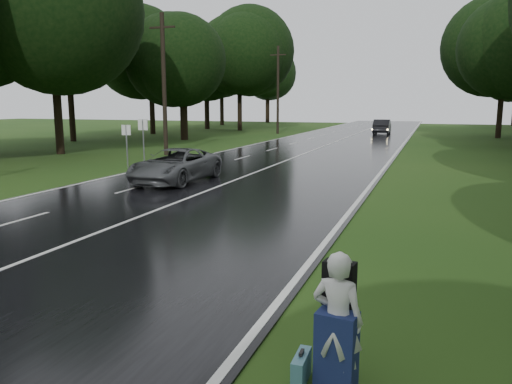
% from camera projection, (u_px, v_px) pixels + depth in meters
% --- Properties ---
extents(ground, '(160.00, 160.00, 0.00)m').
position_uv_depth(ground, '(50.00, 253.00, 11.38)').
color(ground, '#254314').
rests_on(ground, ground).
extents(road, '(12.00, 140.00, 0.04)m').
position_uv_depth(road, '(289.00, 160.00, 29.93)').
color(road, black).
rests_on(road, ground).
extents(lane_center, '(0.12, 140.00, 0.01)m').
position_uv_depth(lane_center, '(289.00, 159.00, 29.92)').
color(lane_center, silver).
rests_on(lane_center, road).
extents(grey_car, '(2.42, 5.13, 1.42)m').
position_uv_depth(grey_car, '(175.00, 165.00, 21.30)').
color(grey_car, '#4B4D50').
rests_on(grey_car, road).
extents(far_car, '(1.81, 4.90, 1.60)m').
position_uv_depth(far_car, '(382.00, 127.00, 54.54)').
color(far_car, black).
rests_on(far_car, road).
extents(hitchhiker, '(0.67, 0.62, 1.70)m').
position_uv_depth(hitchhiker, '(337.00, 325.00, 5.88)').
color(hitchhiker, silver).
rests_on(hitchhiker, ground).
extents(suitcase, '(0.16, 0.51, 0.36)m').
position_uv_depth(suitcase, '(301.00, 368.00, 6.06)').
color(suitcase, teal).
rests_on(suitcase, ground).
extents(utility_pole_mid, '(1.80, 0.28, 9.03)m').
position_uv_depth(utility_pole_mid, '(166.00, 155.00, 32.89)').
color(utility_pole_mid, black).
rests_on(utility_pole_mid, ground).
extents(utility_pole_far, '(1.80, 0.28, 9.59)m').
position_uv_depth(utility_pole_far, '(278.00, 134.00, 56.08)').
color(utility_pole_far, black).
rests_on(utility_pole_far, ground).
extents(road_sign_a, '(0.54, 0.10, 2.25)m').
position_uv_depth(road_sign_a, '(128.00, 167.00, 26.56)').
color(road_sign_a, white).
rests_on(road_sign_a, ground).
extents(road_sign_b, '(0.60, 0.10, 2.50)m').
position_uv_depth(road_sign_b, '(144.00, 164.00, 28.07)').
color(road_sign_b, white).
rests_on(road_sign_b, ground).
extents(tree_left_d, '(9.97, 9.97, 15.58)m').
position_uv_depth(tree_left_d, '(61.00, 154.00, 33.61)').
color(tree_left_d, black).
rests_on(tree_left_d, ground).
extents(tree_left_e, '(7.83, 7.83, 12.23)m').
position_uv_depth(tree_left_e, '(184.00, 140.00, 46.69)').
color(tree_left_e, black).
rests_on(tree_left_e, ground).
extents(tree_left_f, '(10.74, 10.74, 16.78)m').
position_uv_depth(tree_left_f, '(240.00, 130.00, 62.66)').
color(tree_left_f, black).
rests_on(tree_left_f, ground).
extents(tree_right_f, '(9.91, 9.91, 15.49)m').
position_uv_depth(tree_right_f, '(498.00, 138.00, 49.09)').
color(tree_right_f, black).
rests_on(tree_right_f, ground).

